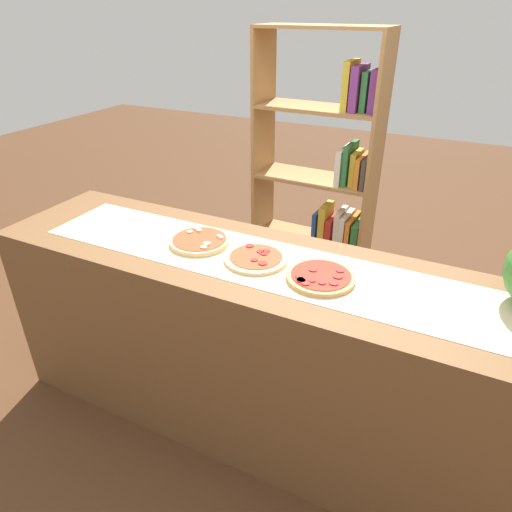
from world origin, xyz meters
The scene contains 7 objects.
ground_plane centered at (0.00, 0.00, 0.00)m, with size 12.00×12.00×0.00m, color #4C2D19.
counter centered at (0.00, 0.00, 0.45)m, with size 2.34×0.60×0.89m, color brown.
parchment_paper centered at (0.00, 0.00, 0.89)m, with size 1.91×0.38×0.00m, color beige.
pizza_mushroom_0 centered at (-0.28, 0.02, 0.90)m, with size 0.25×0.25×0.03m.
pizza_pepperoni_1 centered at (0.00, 0.00, 0.90)m, with size 0.26×0.26×0.02m.
pizza_pepperoni_2 centered at (0.28, -0.03, 0.90)m, with size 0.26×0.26×0.02m.
bookshelf centered at (-0.07, 1.15, 0.76)m, with size 0.75×0.32×1.70m.
Camera 1 is at (0.70, -1.43, 1.79)m, focal length 32.01 mm.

